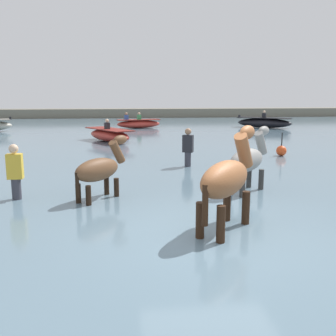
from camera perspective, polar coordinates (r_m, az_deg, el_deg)
The scene contains 12 objects.
ground_plane at distance 6.80m, azimuth 7.04°, elevation -12.60°, with size 120.00×120.00×0.00m, color gray.
water_surface at distance 16.32m, azimuth -1.25°, elevation 2.00°, with size 90.00×90.00×0.43m, color slate.
horse_lead_grey at distance 9.29m, azimuth 11.54°, elevation 0.88°, with size 1.46×1.45×1.91m.
horse_trailing_chestnut at distance 6.58m, azimuth 8.55°, elevation -1.89°, with size 1.49×1.73×2.12m.
horse_flank_bay at distance 8.59m, azimuth -9.89°, elevation -0.45°, with size 1.27×1.41×1.76m.
boat_far_inshore at distance 26.51m, azimuth -4.30°, elevation 6.44°, with size 3.05×1.56×1.05m.
boat_distant_west at distance 27.46m, azimuth 13.78°, elevation 6.41°, with size 3.66×2.98×1.16m.
boat_mid_outer at distance 19.16m, azimuth -8.51°, elevation 4.75°, with size 2.55×3.30×1.09m.
person_onlooker_left at distance 9.09m, azimuth -21.20°, elevation -1.53°, with size 0.32×0.21×1.63m.
person_spectator_far at distance 12.35m, azimuth 2.90°, elevation 2.25°, with size 0.37×0.32×1.63m.
channel_buoy at distance 15.09m, azimuth 16.11°, elevation 2.44°, with size 0.38×0.38×0.87m.
far_shoreline at distance 39.00m, azimuth -4.49°, elevation 7.66°, with size 80.00×2.40×1.26m, color #706B5B.
Camera 1 is at (-1.53, -6.05, 2.68)m, focal length 42.05 mm.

